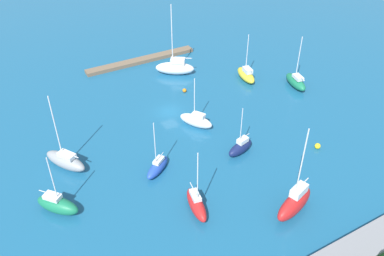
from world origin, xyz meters
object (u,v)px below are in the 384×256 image
(sailboat_green_lone_north, at_px, (296,81))
(sailboat_yellow_off_beacon, at_px, (246,75))
(sailboat_green_near_pier, at_px, (57,204))
(sailboat_blue_inner_mooring, at_px, (158,167))
(sailboat_navy_west_end, at_px, (241,147))
(sailboat_white_far_south, at_px, (196,120))
(sailboat_red_far_north, at_px, (196,204))
(pier_dock, at_px, (141,60))
(mooring_buoy_yellow, at_px, (318,146))
(sailboat_white_by_breakwater, at_px, (175,67))
(mooring_buoy_orange, at_px, (184,90))
(sailboat_gray_center_basin, at_px, (65,160))
(sailboat_red_mid_basin, at_px, (295,203))

(sailboat_green_lone_north, distance_m, sailboat_yellow_off_beacon, 9.31)
(sailboat_green_lone_north, xyz_separation_m, sailboat_green_near_pier, (46.28, 9.33, 0.07))
(sailboat_blue_inner_mooring, bearing_deg, sailboat_navy_west_end, 134.83)
(sailboat_white_far_south, bearing_deg, sailboat_green_lone_north, -115.69)
(sailboat_green_lone_north, height_order, sailboat_red_far_north, sailboat_green_lone_north)
(sailboat_green_lone_north, distance_m, sailboat_blue_inner_mooring, 33.65)
(sailboat_green_lone_north, height_order, sailboat_yellow_off_beacon, sailboat_green_lone_north)
(sailboat_white_far_south, relative_size, sailboat_red_far_north, 0.91)
(sailboat_white_far_south, height_order, sailboat_green_near_pier, sailboat_green_near_pier)
(pier_dock, distance_m, mooring_buoy_yellow, 40.87)
(sailboat_yellow_off_beacon, xyz_separation_m, sailboat_white_by_breakwater, (10.73, -8.70, 0.33))
(sailboat_white_far_south, height_order, sailboat_navy_west_end, sailboat_white_far_south)
(sailboat_red_far_north, distance_m, mooring_buoy_yellow, 21.88)
(pier_dock, xyz_separation_m, sailboat_green_lone_north, (-20.97, 23.42, 0.68))
(sailboat_blue_inner_mooring, distance_m, mooring_buoy_orange, 21.75)
(sailboat_white_far_south, height_order, sailboat_gray_center_basin, sailboat_gray_center_basin)
(sailboat_blue_inner_mooring, distance_m, sailboat_white_by_breakwater, 28.56)
(sailboat_gray_center_basin, bearing_deg, mooring_buoy_yellow, -143.35)
(sailboat_red_mid_basin, bearing_deg, mooring_buoy_yellow, -163.45)
(sailboat_red_mid_basin, relative_size, sailboat_gray_center_basin, 1.12)
(sailboat_yellow_off_beacon, distance_m, mooring_buoy_yellow, 22.71)
(pier_dock, distance_m, sailboat_red_mid_basin, 47.05)
(sailboat_navy_west_end, distance_m, sailboat_green_near_pier, 26.19)
(sailboat_red_mid_basin, distance_m, mooring_buoy_yellow, 13.90)
(sailboat_red_mid_basin, xyz_separation_m, sailboat_white_by_breakwater, (-3.81, -38.98, -0.14))
(sailboat_green_lone_north, height_order, sailboat_white_by_breakwater, sailboat_white_by_breakwater)
(sailboat_blue_inner_mooring, xyz_separation_m, sailboat_gray_center_basin, (10.73, -7.19, 0.31))
(sailboat_navy_west_end, bearing_deg, sailboat_white_far_south, -89.97)
(sailboat_gray_center_basin, relative_size, mooring_buoy_orange, 15.74)
(sailboat_green_near_pier, xyz_separation_m, mooring_buoy_orange, (-27.28, -17.61, -0.75))
(sailboat_white_far_south, xyz_separation_m, sailboat_green_lone_north, (-22.46, -1.97, -0.05))
(sailboat_white_far_south, bearing_deg, mooring_buoy_orange, -49.33)
(sailboat_gray_center_basin, bearing_deg, sailboat_red_far_north, -173.93)
(sailboat_gray_center_basin, distance_m, mooring_buoy_yellow, 36.53)
(sailboat_blue_inner_mooring, bearing_deg, sailboat_green_lone_north, 159.98)
(sailboat_white_far_south, xyz_separation_m, mooring_buoy_orange, (-3.46, -10.25, -0.72))
(pier_dock, height_order, sailboat_red_far_north, sailboat_red_far_north)
(sailboat_green_lone_north, relative_size, sailboat_gray_center_basin, 0.84)
(sailboat_green_lone_north, bearing_deg, pier_dock, 54.25)
(sailboat_white_far_south, distance_m, sailboat_yellow_off_beacon, 18.14)
(sailboat_gray_center_basin, relative_size, sailboat_yellow_off_beacon, 1.28)
(sailboat_navy_west_end, bearing_deg, sailboat_red_far_north, 16.10)
(mooring_buoy_yellow, bearing_deg, sailboat_red_far_north, 4.63)
(pier_dock, distance_m, sailboat_blue_inner_mooring, 34.20)
(sailboat_red_mid_basin, height_order, sailboat_green_near_pier, sailboat_red_mid_basin)
(sailboat_green_lone_north, height_order, sailboat_navy_west_end, sailboat_green_lone_north)
(sailboat_navy_west_end, bearing_deg, sailboat_gray_center_basin, -36.55)
(mooring_buoy_orange, height_order, mooring_buoy_yellow, mooring_buoy_yellow)
(sailboat_white_by_breakwater, distance_m, mooring_buoy_orange, 7.37)
(sailboat_white_far_south, xyz_separation_m, sailboat_green_near_pier, (23.82, 7.37, 0.03))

